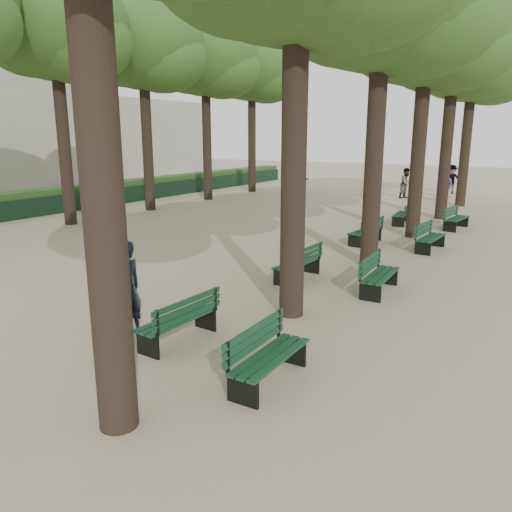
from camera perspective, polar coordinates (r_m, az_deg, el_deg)
The scene contains 24 objects.
ground at distance 9.54m, azimuth -12.80°, elevation -10.25°, with size 120.00×120.00×0.00m, color tan.
tree_central_3 at distance 20.09m, azimuth 19.08°, elevation 24.02°, with size 6.00×6.00×9.95m.
tree_central_4 at distance 24.90m, azimuth 21.85°, elevation 21.66°, with size 6.00×6.00×9.95m.
tree_central_5 at distance 29.78m, azimuth 23.67°, elevation 20.03°, with size 6.00×6.00×9.95m.
tree_far_2 at distance 23.47m, azimuth -22.16°, elevation 23.41°, with size 6.00×6.00×10.45m.
tree_far_3 at distance 26.78m, azimuth -12.88°, elevation 22.70°, with size 6.00×6.00×10.45m.
tree_far_4 at distance 30.56m, azimuth -5.85°, elevation 21.79°, with size 6.00×6.00×10.45m.
tree_far_5 at distance 34.64m, azimuth -0.49°, elevation 20.89°, with size 6.00×6.00×10.45m.
bench_left_0 at distance 9.60m, azimuth -8.87°, elevation -8.16°, with size 0.67×1.83×0.92m.
bench_left_1 at distance 13.52m, azimuth 4.74°, elevation -1.54°, with size 0.65×1.82×0.92m.
bench_left_2 at distance 18.36m, azimuth 12.36°, elevation 2.25°, with size 0.78×1.85×0.92m.
bench_left_3 at distance 22.75m, azimuth 16.29°, elevation 4.20°, with size 0.74×1.85×0.92m.
bench_right_0 at distance 8.03m, azimuth 1.56°, elevation -12.53°, with size 0.59×1.81×0.92m.
bench_right_1 at distance 12.73m, azimuth 13.93°, elevation -2.88°, with size 0.65×1.82×0.92m.
bench_right_2 at distance 17.81m, azimuth 19.29°, elevation 1.45°, with size 0.70×1.84×0.92m.
bench_right_3 at distance 22.25m, azimuth 21.90°, elevation 3.55°, with size 0.80×1.86×0.92m.
man_with_map at distance 9.85m, azimuth -14.64°, elevation -3.68°, with size 0.67×0.80×1.90m.
pedestrian_d at distance 33.29m, azimuth 20.86°, elevation 7.70°, with size 0.82×0.34×1.68m, color #262628.
pedestrian_e at distance 33.96m, azimuth 4.93°, elevation 8.56°, with size 1.47×0.32×1.59m, color #262628.
pedestrian_b at distance 35.56m, azimuth 21.43°, elevation 8.16°, with size 1.22×0.38×1.89m, color #262628.
pedestrian_a at distance 32.20m, azimuth 16.79°, elevation 7.98°, with size 0.89×0.37×1.84m, color #262628.
fence at distance 27.49m, azimuth -19.46°, elevation 5.90°, with size 0.08×42.00×0.90m, color black.
hedge at distance 28.01m, azimuth -20.40°, elevation 6.27°, with size 1.20×42.00×1.20m, color #204818.
building_far at distance 53.34m, azimuth -16.20°, elevation 12.86°, with size 12.00×16.00×7.00m, color #B7B2A3.
Camera 1 is at (6.22, -6.15, 3.82)m, focal length 35.00 mm.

